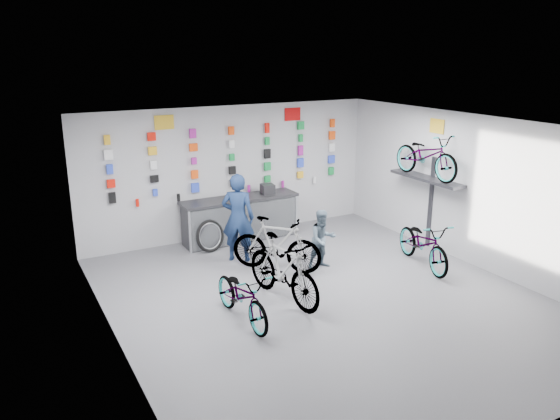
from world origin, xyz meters
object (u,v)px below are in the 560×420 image
bike_right (424,243)px  bike_left (242,296)px  counter (240,219)px  bike_center (283,269)px  customer (323,239)px  clerk (238,218)px  bike_service (276,244)px

bike_right → bike_left: bearing=-162.0°
bike_left → counter: bearing=63.2°
bike_center → customer: 1.68m
bike_right → clerk: bearing=159.1°
counter → customer: customer is taller
bike_center → bike_service: 1.34m
clerk → customer: size_ratio=1.53×
bike_service → customer: bearing=-63.0°
clerk → customer: (1.29, -1.17, -0.32)m
customer → bike_center: bearing=-142.6°
bike_right → bike_center: bearing=-166.5°
counter → bike_right: size_ratio=1.47×
bike_left → bike_service: 2.15m
bike_right → customer: customer is taller
bike_left → bike_right: bearing=2.6°
bike_service → customer: 0.92m
bike_service → clerk: size_ratio=0.99×
bike_center → clerk: 2.13m
bike_right → bike_service: (-2.69, 1.19, 0.06)m
customer → counter: bearing=111.7°
clerk → customer: 1.77m
bike_left → clerk: 2.70m
bike_service → clerk: 1.03m
bike_right → customer: size_ratio=1.54×
clerk → bike_service: bearing=150.5°
bike_left → clerk: (1.04, 2.44, 0.47)m
bike_left → clerk: clerk is taller
counter → clerk: 1.31m
clerk → bike_center: bearing=121.7°
clerk → customer: bearing=172.5°
clerk → bike_right: bearing=-178.7°
counter → bike_left: counter is taller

